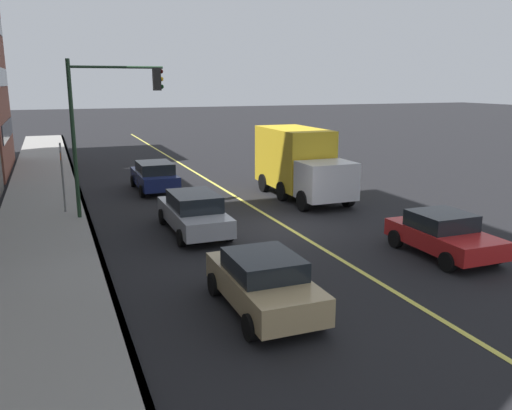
{
  "coord_description": "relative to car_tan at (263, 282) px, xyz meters",
  "views": [
    {
      "loc": [
        -17.81,
        8.21,
        5.44
      ],
      "look_at": [
        -1.76,
        1.92,
        1.41
      ],
      "focal_mm": 36.88,
      "sensor_mm": 36.0,
      "label": 1
    }
  ],
  "objects": [
    {
      "name": "traffic_light_mast",
      "position": [
        10.62,
        2.36,
        3.54
      ],
      "size": [
        0.28,
        3.7,
        6.32
      ],
      "color": "#1E3823",
      "rests_on": "ground"
    },
    {
      "name": "curb_edge",
      "position": [
        6.75,
        3.34,
        -0.66
      ],
      "size": [
        80.0,
        0.16,
        0.15
      ],
      "primitive_type": "cube",
      "color": "slate",
      "rests_on": "ground"
    },
    {
      "name": "car_red",
      "position": [
        1.81,
        -6.96,
        -0.03
      ],
      "size": [
        3.82,
        2.03,
        1.38
      ],
      "color": "red",
      "rests_on": "ground"
    },
    {
      "name": "sidewalk_slab",
      "position": [
        6.75,
        5.01,
        -0.66
      ],
      "size": [
        80.0,
        3.5,
        0.15
      ],
      "primitive_type": "cube",
      "color": "gray",
      "rests_on": "ground"
    },
    {
      "name": "truck_yellow",
      "position": [
        11.5,
        -6.56,
        0.96
      ],
      "size": [
        6.54,
        2.49,
        3.27
      ],
      "color": "silver",
      "rests_on": "ground"
    },
    {
      "name": "car_navy",
      "position": [
        15.5,
        -0.31,
        0.04
      ],
      "size": [
        4.34,
        1.96,
        1.51
      ],
      "color": "navy",
      "rests_on": "ground"
    },
    {
      "name": "street_sign_post",
      "position": [
        11.8,
        4.17,
        1.04
      ],
      "size": [
        0.6,
        0.08,
        3.04
      ],
      "color": "slate",
      "rests_on": "ground"
    },
    {
      "name": "car_tan",
      "position": [
        0.0,
        0.0,
        0.0
      ],
      "size": [
        4.02,
        1.88,
        1.43
      ],
      "color": "tan",
      "rests_on": "ground"
    },
    {
      "name": "ground",
      "position": [
        6.75,
        -3.69,
        -0.74
      ],
      "size": [
        200.0,
        200.0,
        0.0
      ],
      "primitive_type": "plane",
      "color": "black"
    },
    {
      "name": "lane_stripe_center",
      "position": [
        6.75,
        -3.69,
        -0.73
      ],
      "size": [
        80.0,
        0.16,
        0.01
      ],
      "primitive_type": "cube",
      "color": "#D8CC4C",
      "rests_on": "ground"
    },
    {
      "name": "car_silver",
      "position": [
        7.3,
        -0.2,
        0.03
      ],
      "size": [
        4.74,
        1.91,
        1.5
      ],
      "color": "#A8AAB2",
      "rests_on": "ground"
    }
  ]
}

